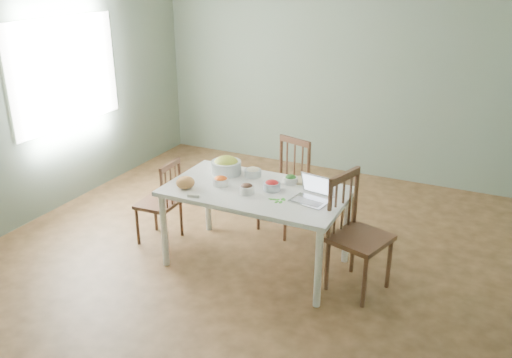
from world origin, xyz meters
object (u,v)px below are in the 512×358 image
at_px(chair_right, 361,236).
at_px(bread_boule, 185,183).
at_px(dining_table, 256,227).
at_px(laptop, 310,191).
at_px(bowl_squash, 226,165).
at_px(chair_far, 283,187).
at_px(chair_left, 158,201).

distance_m(chair_right, bread_boule, 1.60).
height_order(dining_table, bread_boule, bread_boule).
bearing_deg(chair_right, laptop, 112.65).
xyz_separation_m(dining_table, bread_boule, (-0.58, -0.25, 0.43)).
relative_size(chair_right, bowl_squash, 3.59).
height_order(bread_boule, laptop, laptop).
height_order(chair_far, bread_boule, chair_far).
bearing_deg(chair_right, bowl_squash, 97.98).
distance_m(dining_table, chair_left, 1.08).
bearing_deg(chair_right, chair_far, 71.44).
bearing_deg(chair_left, chair_right, 87.22).
bearing_deg(laptop, chair_right, 14.71).
distance_m(bread_boule, laptop, 1.13).
distance_m(chair_right, bowl_squash, 1.46).
height_order(bread_boule, bowl_squash, bowl_squash).
height_order(chair_left, bowl_squash, bowl_squash).
bearing_deg(chair_far, chair_right, -18.60).
distance_m(dining_table, laptop, 0.71).
xyz_separation_m(chair_left, chair_right, (2.05, 0.02, 0.08)).
relative_size(chair_far, bowl_squash, 3.39).
relative_size(chair_left, bowl_squash, 3.02).
height_order(chair_right, bowl_squash, chair_right).
bearing_deg(chair_far, laptop, -36.61).
xyz_separation_m(dining_table, chair_right, (0.97, -0.00, 0.14)).
relative_size(chair_left, chair_right, 0.84).
bearing_deg(chair_left, bowl_squash, 107.36).
bearing_deg(bread_boule, bowl_squash, 71.86).
relative_size(bread_boule, laptop, 0.55).
bearing_deg(bowl_squash, chair_far, 53.49).
xyz_separation_m(chair_far, laptop, (0.57, -0.78, 0.37)).
bearing_deg(bowl_squash, chair_right, -9.22).
height_order(bowl_squash, laptop, laptop).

